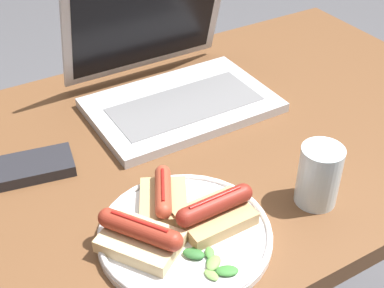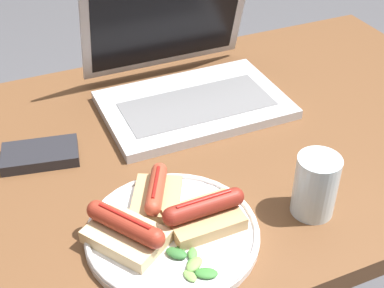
# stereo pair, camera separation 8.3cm
# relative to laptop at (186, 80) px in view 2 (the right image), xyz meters

# --- Properties ---
(desk) EXTENTS (1.13, 0.70, 0.73)m
(desk) POSITION_rel_laptop_xyz_m (-0.01, -0.14, -0.12)
(desk) COLOR brown
(desk) RESTS_ON ground_plane
(laptop) EXTENTS (0.34, 0.28, 0.22)m
(laptop) POSITION_rel_laptop_xyz_m (0.00, 0.00, 0.00)
(laptop) COLOR #B7B7BC
(laptop) RESTS_ON desk
(plate) EXTENTS (0.25, 0.25, 0.02)m
(plate) POSITION_rel_laptop_xyz_m (-0.16, -0.33, -0.03)
(plate) COLOR silver
(plate) RESTS_ON desk
(sausage_toast_left) EXTENTS (0.12, 0.07, 0.05)m
(sausage_toast_left) POSITION_rel_laptop_xyz_m (-0.12, -0.34, -0.01)
(sausage_toast_left) COLOR tan
(sausage_toast_left) RESTS_ON plate
(sausage_toast_middle) EXTENTS (0.12, 0.13, 0.05)m
(sausage_toast_middle) POSITION_rel_laptop_xyz_m (-0.23, -0.33, -0.01)
(sausage_toast_middle) COLOR #D6B784
(sausage_toast_middle) RESTS_ON plate
(sausage_toast_right) EXTENTS (0.10, 0.11, 0.04)m
(sausage_toast_right) POSITION_rel_laptop_xyz_m (-0.16, -0.27, -0.01)
(sausage_toast_right) COLOR tan
(sausage_toast_right) RESTS_ON plate
(salad_pile) EXTENTS (0.06, 0.08, 0.01)m
(salad_pile) POSITION_rel_laptop_xyz_m (-0.16, -0.40, -0.03)
(salad_pile) COLOR #709E4C
(salad_pile) RESTS_ON plate
(drinking_glass) EXTENTS (0.06, 0.06, 0.10)m
(drinking_glass) POSITION_rel_laptop_xyz_m (0.05, -0.37, 0.01)
(drinking_glass) COLOR silver
(drinking_glass) RESTS_ON desk
(external_drive) EXTENTS (0.14, 0.09, 0.02)m
(external_drive) POSITION_rel_laptop_xyz_m (-0.30, -0.08, -0.03)
(external_drive) COLOR #232328
(external_drive) RESTS_ON desk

